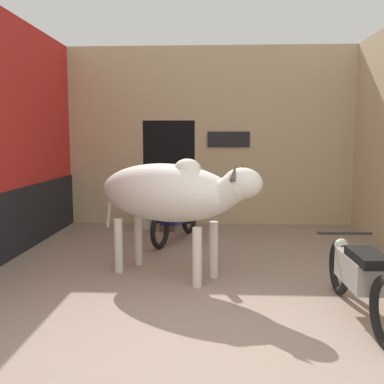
# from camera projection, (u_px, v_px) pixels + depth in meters

# --- Properties ---
(ground_plane) EXTENTS (30.00, 30.00, 0.00)m
(ground_plane) POSITION_uv_depth(u_px,v_px,m) (204.00, 349.00, 3.66)
(ground_plane) COLOR gray
(wall_left_shopfront) EXTENTS (0.25, 5.37, 3.48)m
(wall_left_shopfront) POSITION_uv_depth(u_px,v_px,m) (2.00, 140.00, 6.25)
(wall_left_shopfront) COLOR red
(wall_left_shopfront) RESTS_ON ground_plane
(wall_back_with_doorway) EXTENTS (5.59, 0.93, 3.48)m
(wall_back_with_doorway) POSITION_uv_depth(u_px,v_px,m) (198.00, 147.00, 9.05)
(wall_back_with_doorway) COLOR #C6B289
(wall_back_with_doorway) RESTS_ON ground_plane
(cow) EXTENTS (2.20, 1.53, 1.47)m
(cow) POSITION_uv_depth(u_px,v_px,m) (170.00, 193.00, 5.50)
(cow) COLOR silver
(cow) RESTS_ON ground_plane
(motorcycle_near) EXTENTS (0.58, 1.90, 0.72)m
(motorcycle_near) POSITION_uv_depth(u_px,v_px,m) (360.00, 275.00, 4.29)
(motorcycle_near) COLOR black
(motorcycle_near) RESTS_ON ground_plane
(motorcycle_far) EXTENTS (0.76, 1.74, 0.71)m
(motorcycle_far) POSITION_uv_depth(u_px,v_px,m) (176.00, 217.00, 7.50)
(motorcycle_far) COLOR black
(motorcycle_far) RESTS_ON ground_plane
(shopkeeper_seated) EXTENTS (0.37, 0.34, 1.23)m
(shopkeeper_seated) POSITION_uv_depth(u_px,v_px,m) (167.00, 195.00, 8.30)
(shopkeeper_seated) COLOR brown
(shopkeeper_seated) RESTS_ON ground_plane
(plastic_stool) EXTENTS (0.36, 0.36, 0.45)m
(plastic_stool) POSITION_uv_depth(u_px,v_px,m) (145.00, 216.00, 8.48)
(plastic_stool) COLOR beige
(plastic_stool) RESTS_ON ground_plane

